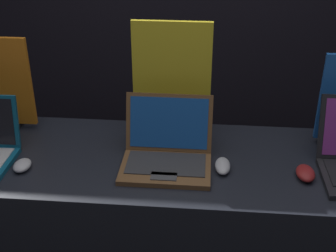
{
  "coord_description": "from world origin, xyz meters",
  "views": [
    {
      "loc": [
        0.13,
        -1.28,
        2.0
      ],
      "look_at": [
        -0.01,
        0.31,
        1.14
      ],
      "focal_mm": 50.0,
      "sensor_mm": 36.0,
      "label": 1
    }
  ],
  "objects_px": {
    "mouse_middle": "(223,166)",
    "promo_stand_middle": "(172,84)",
    "laptop_middle": "(167,150)",
    "mouse_back": "(305,173)",
    "mouse_front": "(22,165)"
  },
  "relations": [
    {
      "from": "mouse_middle",
      "to": "promo_stand_middle",
      "type": "bearing_deg",
      "value": 131.07
    },
    {
      "from": "mouse_middle",
      "to": "promo_stand_middle",
      "type": "xyz_separation_m",
      "value": [
        -0.22,
        0.25,
        0.23
      ]
    },
    {
      "from": "laptop_middle",
      "to": "mouse_back",
      "type": "distance_m",
      "value": 0.54
    },
    {
      "from": "laptop_middle",
      "to": "mouse_middle",
      "type": "distance_m",
      "value": 0.23
    },
    {
      "from": "mouse_middle",
      "to": "laptop_middle",
      "type": "bearing_deg",
      "value": 171.73
    },
    {
      "from": "laptop_middle",
      "to": "promo_stand_middle",
      "type": "bearing_deg",
      "value": 90.0
    },
    {
      "from": "mouse_front",
      "to": "mouse_back",
      "type": "height_order",
      "value": "mouse_back"
    },
    {
      "from": "laptop_middle",
      "to": "mouse_back",
      "type": "height_order",
      "value": "laptop_middle"
    },
    {
      "from": "mouse_middle",
      "to": "mouse_back",
      "type": "bearing_deg",
      "value": -4.54
    },
    {
      "from": "promo_stand_middle",
      "to": "mouse_back",
      "type": "relative_size",
      "value": 4.63
    },
    {
      "from": "mouse_front",
      "to": "promo_stand_middle",
      "type": "relative_size",
      "value": 0.18
    },
    {
      "from": "mouse_front",
      "to": "promo_stand_middle",
      "type": "distance_m",
      "value": 0.68
    },
    {
      "from": "mouse_front",
      "to": "mouse_middle",
      "type": "xyz_separation_m",
      "value": [
        0.78,
        0.06,
        0.0
      ]
    },
    {
      "from": "mouse_front",
      "to": "mouse_middle",
      "type": "height_order",
      "value": "mouse_middle"
    },
    {
      "from": "laptop_middle",
      "to": "mouse_back",
      "type": "bearing_deg",
      "value": -6.09
    }
  ]
}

